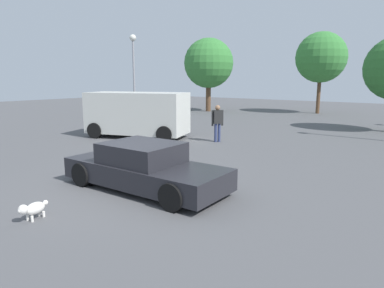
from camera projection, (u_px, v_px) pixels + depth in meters
The scene contains 8 objects.
ground_plane at pixel (131, 189), 9.00m from camera, with size 80.00×80.00×0.00m, color #515154.
sedan_foreground at pixel (144, 168), 8.98m from camera, with size 4.57×1.99×1.22m.
dog at pixel (33, 209), 7.02m from camera, with size 0.32×0.69×0.39m.
van_white at pixel (137, 113), 16.90m from camera, with size 5.25×3.46×2.21m.
pedestrian at pixel (217, 120), 15.66m from camera, with size 0.43×0.48×1.69m.
light_post_near at pixel (134, 62), 23.33m from camera, with size 0.44×0.44×5.79m.
tree_back_left at pixel (209, 63), 30.21m from camera, with size 4.33×4.33×6.39m.
tree_back_right at pixel (321, 57), 28.14m from camera, with size 4.11×4.11×6.66m.
Camera 1 is at (6.54, -5.85, 2.84)m, focal length 32.17 mm.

